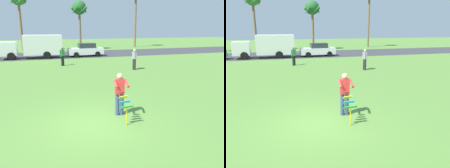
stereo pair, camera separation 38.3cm
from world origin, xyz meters
TOP-DOWN VIEW (x-y plane):
  - ground_plane at (0.00, 0.00)m, footprint 120.00×120.00m
  - road_strip at (0.00, 21.85)m, footprint 120.00×8.00m
  - person_kite_flyer at (1.19, 0.54)m, footprint 0.60×0.70m
  - kite_held at (1.10, -0.30)m, footprint 0.52×0.64m
  - parked_truck_white_box at (-2.24, 19.45)m, footprint 6.72×2.16m
  - parked_car_white at (3.55, 19.45)m, footprint 4.24×1.91m
  - palm_tree_right_near at (-4.22, 28.43)m, footprint 2.58×2.71m
  - palm_tree_centre_far at (4.30, 27.51)m, footprint 2.58×2.71m
  - person_walker_near at (5.69, 9.49)m, footprint 0.31×0.55m
  - person_walker_far at (0.16, 13.33)m, footprint 0.47×0.40m

SIDE VIEW (x-z plane):
  - ground_plane at x=0.00m, z-range 0.00..0.00m
  - road_strip at x=0.00m, z-range 0.00..0.01m
  - parked_car_white at x=3.55m, z-range -0.03..1.57m
  - kite_held at x=1.10m, z-range 0.21..1.39m
  - person_walker_near at x=5.69m, z-range 0.07..1.80m
  - person_walker_far at x=0.16m, z-range 0.07..1.80m
  - person_kite_flyer at x=1.19m, z-range 0.09..1.82m
  - parked_truck_white_box at x=-2.24m, z-range 0.10..2.72m
  - palm_tree_centre_far at x=4.30m, z-range 2.36..9.76m
  - palm_tree_right_near at x=-4.22m, z-range 2.86..11.43m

